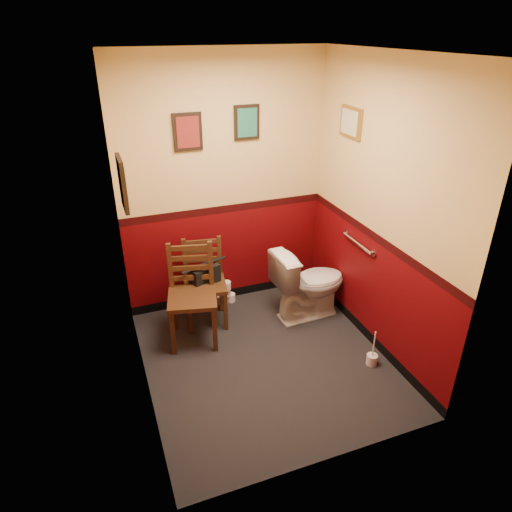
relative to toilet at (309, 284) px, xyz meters
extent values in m
cube|color=black|center=(-0.72, -0.56, -0.39)|extent=(2.20, 2.40, 0.00)
cube|color=silver|center=(-0.72, -0.56, 2.31)|extent=(2.20, 2.40, 0.00)
cube|color=#4E0408|center=(-0.72, 0.64, 0.96)|extent=(2.20, 0.00, 2.70)
cube|color=#4E0408|center=(-0.72, -1.76, 0.96)|extent=(2.20, 0.00, 2.70)
cube|color=#4E0408|center=(-1.82, -0.56, 0.96)|extent=(0.00, 2.40, 2.70)
cube|color=#4E0408|center=(0.38, -0.56, 0.96)|extent=(0.00, 2.40, 2.70)
cylinder|color=silver|center=(0.35, -0.31, 0.56)|extent=(0.03, 0.50, 0.03)
cylinder|color=silver|center=(0.37, -0.56, 0.56)|extent=(0.02, 0.06, 0.06)
cylinder|color=silver|center=(0.37, -0.06, 0.56)|extent=(0.02, 0.06, 0.06)
cube|color=black|center=(-1.07, 0.63, 1.56)|extent=(0.28, 0.03, 0.36)
cube|color=maroon|center=(-1.07, 0.61, 1.56)|extent=(0.22, 0.01, 0.30)
cube|color=black|center=(-0.47, 0.63, 1.61)|extent=(0.26, 0.03, 0.34)
cube|color=#216953|center=(-0.47, 0.61, 1.61)|extent=(0.20, 0.01, 0.28)
cube|color=black|center=(-1.80, -0.46, 1.46)|extent=(0.03, 0.30, 0.38)
cube|color=#C0BB97|center=(-1.79, -0.46, 1.46)|extent=(0.01, 0.24, 0.31)
cube|color=olive|center=(0.36, 0.04, 1.66)|extent=(0.03, 0.34, 0.28)
cube|color=#C0BB97|center=(0.35, 0.04, 1.66)|extent=(0.01, 0.28, 0.22)
imported|color=white|center=(0.00, 0.00, 0.00)|extent=(0.82, 0.49, 0.79)
cylinder|color=silver|center=(0.20, -0.96, -0.34)|extent=(0.10, 0.10, 0.10)
cylinder|color=silver|center=(0.20, -0.96, -0.17)|extent=(0.01, 0.01, 0.29)
cube|color=#4F2E17|center=(-1.27, -0.01, 0.10)|extent=(0.56, 0.56, 0.04)
cube|color=#4F2E17|center=(-1.51, -0.15, -0.14)|extent=(0.05, 0.05, 0.50)
cube|color=#4F2E17|center=(-1.42, 0.23, -0.14)|extent=(0.05, 0.05, 0.50)
cube|color=#4F2E17|center=(-1.12, -0.25, -0.14)|extent=(0.05, 0.05, 0.50)
cube|color=#4F2E17|center=(-1.03, 0.14, -0.14)|extent=(0.05, 0.05, 0.50)
cube|color=#4F2E17|center=(-1.42, 0.24, 0.35)|extent=(0.05, 0.05, 0.50)
cube|color=#4F2E17|center=(-1.03, 0.15, 0.35)|extent=(0.05, 0.05, 0.50)
cube|color=#4F2E17|center=(-1.22, 0.19, 0.22)|extent=(0.37, 0.11, 0.05)
cube|color=#4F2E17|center=(-1.22, 0.19, 0.33)|extent=(0.37, 0.11, 0.05)
cube|color=#4F2E17|center=(-1.22, 0.19, 0.44)|extent=(0.37, 0.11, 0.05)
cube|color=#4F2E17|center=(-1.22, 0.19, 0.55)|extent=(0.37, 0.11, 0.05)
cube|color=#4F2E17|center=(-1.07, 0.26, 0.06)|extent=(0.49, 0.49, 0.04)
cube|color=#4F2E17|center=(-1.28, 0.11, -0.17)|extent=(0.05, 0.05, 0.46)
cube|color=#4F2E17|center=(-1.22, 0.47, -0.17)|extent=(0.05, 0.05, 0.46)
cube|color=#4F2E17|center=(-0.92, 0.05, -0.17)|extent=(0.05, 0.05, 0.46)
cube|color=#4F2E17|center=(-0.86, 0.41, -0.17)|extent=(0.05, 0.05, 0.46)
cube|color=#4F2E17|center=(-1.22, 0.48, 0.29)|extent=(0.05, 0.04, 0.46)
cube|color=#4F2E17|center=(-0.86, 0.42, 0.29)|extent=(0.05, 0.04, 0.46)
cube|color=#4F2E17|center=(-1.04, 0.45, 0.16)|extent=(0.34, 0.08, 0.05)
cube|color=#4F2E17|center=(-1.04, 0.45, 0.26)|extent=(0.34, 0.08, 0.05)
cube|color=#4F2E17|center=(-1.04, 0.45, 0.37)|extent=(0.34, 0.08, 0.05)
cube|color=#4F2E17|center=(-1.04, 0.45, 0.47)|extent=(0.34, 0.08, 0.05)
cube|color=black|center=(-1.07, 0.26, 0.18)|extent=(0.34, 0.26, 0.19)
cylinder|color=black|center=(-1.07, 0.26, 0.29)|extent=(0.26, 0.13, 0.03)
cylinder|color=silver|center=(-0.82, 0.56, -0.35)|extent=(0.10, 0.10, 0.09)
cylinder|color=silver|center=(-0.71, 0.56, -0.35)|extent=(0.10, 0.10, 0.09)
cylinder|color=silver|center=(-0.77, 0.55, -0.25)|extent=(0.10, 0.10, 0.09)
cylinder|color=silver|center=(-0.77, 0.53, -0.16)|extent=(0.10, 0.10, 0.09)
camera|label=1|loc=(-2.00, -3.74, 2.48)|focal=32.00mm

